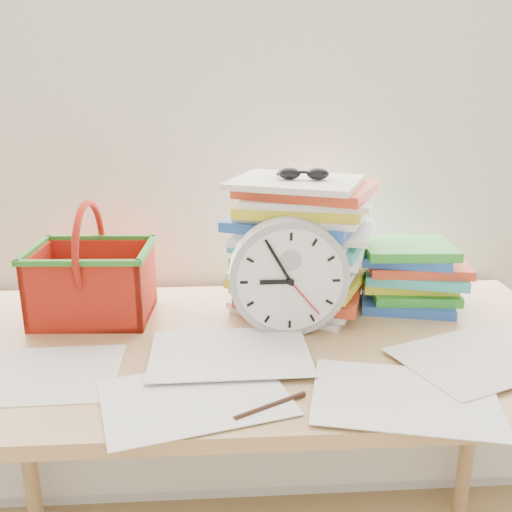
{
  "coord_description": "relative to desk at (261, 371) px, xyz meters",
  "views": [
    {
      "loc": [
        -0.08,
        0.47,
        1.3
      ],
      "look_at": [
        -0.01,
        1.6,
        0.94
      ],
      "focal_mm": 40.0,
      "sensor_mm": 36.0,
      "label": 1
    }
  ],
  "objects": [
    {
      "name": "curtain",
      "position": [
        0.0,
        0.38,
        0.62
      ],
      "size": [
        2.4,
        0.01,
        2.5
      ],
      "primitive_type": "cube",
      "color": "white",
      "rests_on": "room_shell"
    },
    {
      "name": "desk",
      "position": [
        0.0,
        0.0,
        0.0
      ],
      "size": [
        1.4,
        0.7,
        0.75
      ],
      "color": "tan",
      "rests_on": "ground"
    },
    {
      "name": "paper_stack",
      "position": [
        0.11,
        0.19,
        0.24
      ],
      "size": [
        0.4,
        0.37,
        0.33
      ],
      "primitive_type": null,
      "rotation": [
        0.0,
        0.0,
        -0.36
      ],
      "color": "white",
      "rests_on": "desk"
    },
    {
      "name": "clock",
      "position": [
        0.06,
        0.04,
        0.21
      ],
      "size": [
        0.26,
        0.05,
        0.26
      ],
      "primitive_type": "cylinder",
      "rotation": [
        1.57,
        0.0,
        0.0
      ],
      "color": "#A3A5A7",
      "rests_on": "desk"
    },
    {
      "name": "sunglasses",
      "position": [
        0.11,
        0.16,
        0.42
      ],
      "size": [
        0.15,
        0.13,
        0.03
      ],
      "primitive_type": null,
      "rotation": [
        0.0,
        0.0,
        -0.16
      ],
      "color": "black",
      "rests_on": "paper_stack"
    },
    {
      "name": "book_stack",
      "position": [
        0.39,
        0.19,
        0.15
      ],
      "size": [
        0.3,
        0.25,
        0.16
      ],
      "primitive_type": null,
      "rotation": [
        0.0,
        0.0,
        -0.19
      ],
      "color": "white",
      "rests_on": "desk"
    },
    {
      "name": "basket",
      "position": [
        -0.39,
        0.16,
        0.21
      ],
      "size": [
        0.29,
        0.23,
        0.28
      ],
      "primitive_type": null,
      "rotation": [
        0.0,
        0.0,
        -0.05
      ],
      "color": "red",
      "rests_on": "desk"
    },
    {
      "name": "pen",
      "position": [
        -0.0,
        -0.27,
        0.08
      ],
      "size": [
        0.13,
        0.08,
        0.01
      ],
      "primitive_type": "cylinder",
      "rotation": [
        0.0,
        1.57,
        0.51
      ],
      "color": "black",
      "rests_on": "desk"
    },
    {
      "name": "scattered_papers",
      "position": [
        0.0,
        0.0,
        0.08
      ],
      "size": [
        1.26,
        0.42,
        0.02
      ],
      "primitive_type": null,
      "color": "white",
      "rests_on": "desk"
    }
  ]
}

